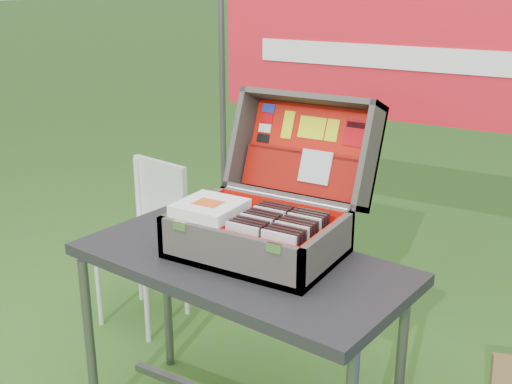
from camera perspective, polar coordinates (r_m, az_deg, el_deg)
The scene contains 82 objects.
table at distance 2.36m, azimuth -1.36°, elevation -13.86°, with size 1.15×0.58×0.72m, color #2B2B2C, non-canonical shape.
table_top at distance 2.20m, azimuth -1.43°, elevation -6.38°, with size 1.15×0.58×0.04m, color #2B2B2C.
table_leg_fl at distance 2.51m, azimuth -14.55°, elevation -12.97°, with size 0.04×0.04×0.68m, color #59595B.
table_leg_bl at distance 2.80m, azimuth -7.90°, elevation -9.02°, with size 0.04×0.04×0.68m, color #59595B.
table_leg_br at distance 2.37m, azimuth 12.73°, elevation -14.85°, with size 0.04×0.04×0.68m, color #59595B.
suitcase at distance 2.18m, azimuth 0.91°, elevation 0.83°, with size 0.55×0.55×0.49m, color #57534F, non-canonical shape.
suitcase_base_bottom at distance 2.21m, azimuth 0.09°, elevation -5.31°, with size 0.55×0.39×0.02m, color #57534F.
suitcase_base_wall_front at distance 2.05m, azimuth -2.57°, elevation -5.50°, with size 0.55×0.02×0.15m, color #57534F.
suitcase_base_wall_back at distance 2.34m, azimuth 2.42°, elevation -2.32°, with size 0.55×0.02×0.15m, color #57534F.
suitcase_base_wall_left at distance 2.33m, azimuth -5.49°, elevation -2.52°, with size 0.02×0.39×0.15m, color #57534F.
suitcase_base_wall_right at distance 2.08m, azimuth 6.37°, elevation -5.20°, with size 0.02×0.39×0.15m, color #57534F.
suitcase_liner_floor at distance 2.21m, azimuth 0.09°, elevation -4.98°, with size 0.51×0.35×0.01m, color red.
suitcase_latch_left at distance 2.11m, azimuth -6.77°, elevation -2.99°, with size 0.05×0.01×0.03m, color silver.
suitcase_latch_right at distance 1.93m, azimuth 1.61°, elevation -4.99°, with size 0.05×0.01×0.03m, color silver.
suitcase_hinge at distance 2.32m, azimuth 2.57°, elevation -0.55°, with size 0.02×0.02×0.49m, color silver.
suitcase_lid_back at distance 2.45m, azimuth 4.82°, elevation 3.71°, with size 0.55×0.39×0.02m, color #57534F.
suitcase_lid_rim_far at distance 2.42m, azimuth 5.03°, elevation 8.22°, with size 0.55×0.02×0.15m, color #57534F.
suitcase_lid_rim_near at distance 2.39m, azimuth 3.39°, elevation -0.43°, with size 0.55×0.02×0.15m, color #57534F.
suitcase_lid_rim_left at distance 2.52m, azimuth -1.15°, elevation 4.71°, with size 0.02×0.39×0.15m, color #57534F.
suitcase_lid_rim_right at distance 2.29m, azimuth 10.09°, elevation 3.02°, with size 0.02×0.39×0.15m, color #57534F.
suitcase_lid_liner at distance 2.44m, azimuth 4.69°, elevation 3.75°, with size 0.50×0.34×0.01m, color red.
suitcase_liner_wall_front at distance 2.05m, azimuth -2.37°, elevation -5.09°, with size 0.51×0.01×0.13m, color red.
suitcase_liner_wall_back at distance 2.32m, azimuth 2.26°, elevation -2.18°, with size 0.51×0.01×0.13m, color red.
suitcase_liner_wall_left at distance 2.32m, azimuth -5.22°, elevation -2.34°, with size 0.01×0.35×0.13m, color red.
suitcase_liner_wall_right at distance 2.08m, azimuth 6.03°, elevation -4.86°, with size 0.01×0.35×0.13m, color red.
suitcase_lid_pocket at distance 2.42m, azimuth 4.11°, elevation 1.71°, with size 0.49×0.16×0.03m, color maroon.
suitcase_pocket_edge at distance 2.42m, azimuth 4.39°, elevation 3.55°, with size 0.48×0.02×0.02m, color maroon.
suitcase_pocket_cd at distance 2.38m, azimuth 5.32°, elevation 2.23°, with size 0.12×0.12×0.01m, color silver.
lid_sticker_cc_a at distance 2.54m, azimuth 1.13°, elevation 7.46°, with size 0.05×0.03×0.00m, color #1933B2.
lid_sticker_cc_b at distance 2.54m, azimuth 0.96°, elevation 6.58°, with size 0.05×0.03×0.00m, color red.
lid_sticker_cc_c at distance 2.53m, azimuth 0.79°, elevation 5.70°, with size 0.05×0.03×0.00m, color white.
lid_sticker_cc_d at distance 2.53m, azimuth 0.63°, elevation 4.81°, with size 0.05×0.03×0.00m, color black.
lid_card_neon_tall at distance 2.49m, azimuth 2.86°, elevation 6.00°, with size 0.04×0.11×0.00m, color #DFF412.
lid_card_neon_main at distance 2.44m, azimuth 5.00°, elevation 5.71°, with size 0.11×0.08×0.00m, color #DFF412.
lid_card_neon_small at distance 2.41m, azimuth 6.78°, elevation 5.47°, with size 0.05×0.08×0.00m, color #DFF412.
lid_sticker_band at distance 2.37m, azimuth 8.94°, elevation 5.16°, with size 0.10×0.10×0.00m, color red.
lid_sticker_band_bar at distance 2.37m, azimuth 9.07°, elevation 5.87°, with size 0.09×0.02×0.00m, color black.
cd_left_0 at distance 2.05m, azimuth -1.23°, elevation -4.75°, with size 0.12×0.01×0.14m, color silver.
cd_left_1 at distance 2.06m, azimuth -0.91°, elevation -4.54°, with size 0.12×0.01×0.14m, color black.
cd_left_2 at distance 2.08m, azimuth -0.60°, elevation -4.35°, with size 0.12×0.01×0.14m, color black.
cd_left_3 at distance 2.10m, azimuth -0.29°, elevation -4.15°, with size 0.12×0.01×0.14m, color black.
cd_left_4 at distance 2.11m, azimuth 0.02°, elevation -3.96°, with size 0.12×0.01×0.14m, color silver.
cd_left_5 at distance 2.13m, azimuth 0.31°, elevation -3.77°, with size 0.12×0.01×0.14m, color black.
cd_left_6 at distance 2.15m, azimuth 0.61°, elevation -3.58°, with size 0.12×0.01×0.14m, color black.
cd_left_7 at distance 2.17m, azimuth 0.89°, elevation -3.39°, with size 0.12×0.01×0.14m, color black.
cd_left_8 at distance 2.18m, azimuth 1.18°, elevation -3.21°, with size 0.12×0.01×0.14m, color silver.
cd_left_9 at distance 2.20m, azimuth 1.46°, elevation -3.03°, with size 0.12×0.01×0.14m, color black.
cd_left_10 at distance 2.22m, azimuth 1.73°, elevation -2.86°, with size 0.12×0.01×0.14m, color black.
cd_left_11 at distance 2.24m, azimuth 2.00°, elevation -2.68°, with size 0.12×0.01×0.14m, color black.
cd_right_0 at distance 1.99m, azimuth 2.02°, elevation -5.52°, with size 0.12×0.01×0.14m, color silver.
cd_right_1 at distance 2.00m, azimuth 2.32°, elevation -5.30°, with size 0.12×0.01×0.14m, color black.
cd_right_2 at distance 2.02m, azimuth 2.61°, elevation -5.09°, with size 0.12×0.01×0.14m, color black.
cd_right_3 at distance 2.04m, azimuth 2.90°, elevation -4.88°, with size 0.12×0.01×0.14m, color black.
cd_right_4 at distance 2.06m, azimuth 3.19°, elevation -4.68°, with size 0.12×0.01×0.14m, color silver.
cd_right_5 at distance 2.07m, azimuth 3.47°, elevation -4.47°, with size 0.12×0.01×0.14m, color black.
cd_right_6 at distance 2.09m, azimuth 3.74°, elevation -4.27°, with size 0.12×0.01×0.14m, color black.
cd_right_7 at distance 2.11m, azimuth 4.01°, elevation -4.08°, with size 0.12×0.01×0.14m, color black.
cd_right_8 at distance 2.13m, azimuth 4.28°, elevation -3.88°, with size 0.12×0.01×0.14m, color silver.
cd_right_9 at distance 2.14m, azimuth 4.54°, elevation -3.69°, with size 0.12×0.01×0.14m, color black.
cd_right_10 at distance 2.16m, azimuth 4.79°, elevation -3.51°, with size 0.12×0.01×0.14m, color black.
cd_right_11 at distance 2.18m, azimuth 5.05°, elevation -3.32°, with size 0.12×0.01×0.14m, color black.
songbook_0 at distance 2.18m, azimuth -4.11°, elevation -1.85°, with size 0.21×0.21×0.01m, color white.
songbook_1 at distance 2.18m, azimuth -4.11°, elevation -1.73°, with size 0.21×0.21×0.01m, color white.
songbook_2 at distance 2.17m, azimuth -4.11°, elevation -1.60°, with size 0.21×0.21×0.01m, color white.
songbook_3 at distance 2.17m, azimuth -4.12°, elevation -1.48°, with size 0.21×0.21×0.01m, color white.
songbook_4 at distance 2.17m, azimuth -4.12°, elevation -1.35°, with size 0.21×0.21×0.01m, color white.
songbook_5 at distance 2.17m, azimuth -4.12°, elevation -1.23°, with size 0.21×0.21×0.01m, color white.
songbook_6 at distance 2.17m, azimuth -4.13°, elevation -1.11°, with size 0.21×0.21×0.01m, color white.
songbook_7 at distance 2.17m, azimuth -4.13°, elevation -0.98°, with size 0.21×0.21×0.01m, color white.
songbook_graphic at distance 2.16m, azimuth -4.28°, elevation -0.96°, with size 0.09×0.07×0.00m, color #D85919.
chair at distance 3.15m, azimuth -10.21°, elevation -4.84°, with size 0.35×0.39×0.78m, color silver, non-canonical shape.
chair_seat at distance 3.15m, azimuth -10.22°, elevation -4.69°, with size 0.35×0.35×0.03m, color silver.
chair_backrest at distance 3.20m, azimuth -8.45°, elevation -0.47°, with size 0.35×0.03×0.37m, color silver.
chair_leg_fl at distance 3.23m, azimuth -13.83°, elevation -8.25°, with size 0.02×0.02×0.40m, color silver.
chair_leg_fr at distance 3.04m, azimuth -9.69°, elevation -9.70°, with size 0.02×0.02×0.40m, color silver.
chair_leg_bl at distance 3.42m, azimuth -10.30°, elevation -6.39°, with size 0.02×0.02×0.40m, color silver.
chair_leg_br at distance 3.25m, azimuth -6.24°, elevation -7.61°, with size 0.02×0.02×0.40m, color silver.
chair_upright_left at distance 3.29m, azimuth -10.48°, elevation -0.18°, with size 0.02×0.02×0.37m, color silver.
chair_upright_right at distance 3.11m, azimuth -6.29°, elevation -1.10°, with size 0.02×0.02×0.37m, color silver.
banner_post_left at distance 3.36m, azimuth -2.93°, elevation 5.17°, with size 0.03×0.03×1.70m, color #59595B.
banner at distance 2.89m, azimuth 11.29°, elevation 11.73°, with size 1.60×0.01×0.55m, color red.
banner_text at distance 2.88m, azimuth 11.20°, elevation 11.71°, with size 1.20×0.00×0.10m, color white.
Camera 1 is at (0.97, -1.61, 1.63)m, focal length 45.00 mm.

